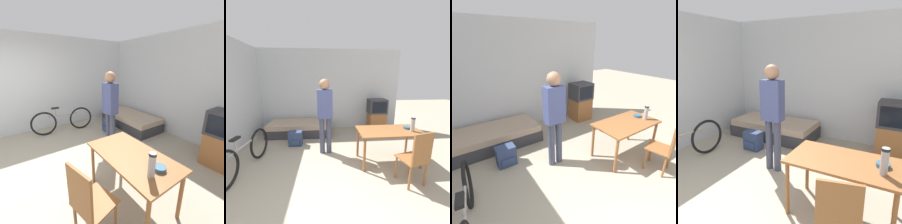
{
  "view_description": "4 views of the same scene",
  "coord_description": "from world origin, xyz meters",
  "views": [
    {
      "loc": [
        2.61,
        0.15,
        1.87
      ],
      "look_at": [
        0.08,
        1.91,
        0.91
      ],
      "focal_mm": 24.0,
      "sensor_mm": 36.0,
      "label": 1
    },
    {
      "loc": [
        0.02,
        -1.45,
        1.79
      ],
      "look_at": [
        0.33,
        2.03,
        0.98
      ],
      "focal_mm": 24.0,
      "sensor_mm": 36.0,
      "label": 2
    },
    {
      "loc": [
        -1.4,
        -0.51,
        2.2
      ],
      "look_at": [
        0.28,
        2.0,
        0.97
      ],
      "focal_mm": 28.0,
      "sensor_mm": 36.0,
      "label": 3
    },
    {
      "loc": [
        1.87,
        -0.93,
        1.91
      ],
      "look_at": [
        0.27,
        2.02,
        1.01
      ],
      "focal_mm": 35.0,
      "sensor_mm": 36.0,
      "label": 4
    }
  ],
  "objects": [
    {
      "name": "mate_bowl",
      "position": [
        1.74,
        1.42,
        0.75
      ],
      "size": [
        0.15,
        0.15,
        0.05
      ],
      "color": "#335670",
      "rests_on": "dining_table"
    },
    {
      "name": "wall_left",
      "position": [
        -2.15,
        1.88,
        1.35
      ],
      "size": [
        0.06,
        4.75,
        2.7
      ],
      "color": "silver",
      "rests_on": "ground_plane"
    },
    {
      "name": "wooden_chair",
      "position": [
        1.49,
        0.63,
        0.53
      ],
      "size": [
        0.48,
        0.48,
        0.96
      ],
      "color": "brown",
      "rests_on": "ground_plane"
    },
    {
      "name": "tv",
      "position": [
        1.73,
        3.27,
        0.56
      ],
      "size": [
        0.57,
        0.48,
        1.09
      ],
      "color": "brown",
      "rests_on": "ground_plane"
    },
    {
      "name": "dining_table",
      "position": [
        1.33,
        1.36,
        0.64
      ],
      "size": [
        1.28,
        0.71,
        0.73
      ],
      "color": "brown",
      "rests_on": "ground_plane"
    },
    {
      "name": "backpack",
      "position": [
        -0.78,
        2.38,
        0.19
      ],
      "size": [
        0.35,
        0.26,
        0.38
      ],
      "color": "navy",
      "rests_on": "ground_plane"
    },
    {
      "name": "thermos_flask",
      "position": [
        1.76,
        1.25,
        0.88
      ],
      "size": [
        0.08,
        0.08,
        0.29
      ],
      "color": "#99999E",
      "rests_on": "dining_table"
    },
    {
      "name": "bicycle",
      "position": [
        -1.53,
        1.3,
        0.35
      ],
      "size": [
        0.25,
        1.71,
        0.76
      ],
      "color": "black",
      "rests_on": "ground_plane"
    },
    {
      "name": "person_standing",
      "position": [
        0.02,
        1.9,
        1.03
      ],
      "size": [
        0.34,
        0.24,
        1.76
      ],
      "color": "#3D4256",
      "rests_on": "ground_plane"
    },
    {
      "name": "wall_back",
      "position": [
        0.0,
        3.78,
        1.35
      ],
      "size": [
        5.23,
        0.06,
        2.7
      ],
      "color": "silver",
      "rests_on": "ground_plane"
    },
    {
      "name": "daybed",
      "position": [
        -0.79,
        3.21,
        0.2
      ],
      "size": [
        1.96,
        0.92,
        0.4
      ],
      "color": "#333338",
      "rests_on": "ground_plane"
    }
  ]
}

